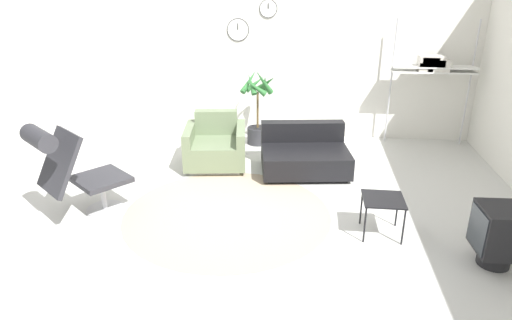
% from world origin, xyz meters
% --- Properties ---
extents(ground_plane, '(12.00, 12.00, 0.00)m').
position_xyz_m(ground_plane, '(0.00, 0.00, 0.00)').
color(ground_plane, silver).
extents(wall_back, '(12.00, 0.09, 2.80)m').
position_xyz_m(wall_back, '(-0.00, 2.98, 1.40)').
color(wall_back, silver).
rests_on(wall_back, ground_plane).
extents(round_rug, '(2.48, 2.48, 0.01)m').
position_xyz_m(round_rug, '(-0.17, -0.13, 0.00)').
color(round_rug, tan).
rests_on(round_rug, ground_plane).
extents(lounge_chair, '(1.06, 1.12, 1.17)m').
position_xyz_m(lounge_chair, '(-1.88, -0.46, 0.70)').
color(lounge_chair, '#BCBCC1').
rests_on(lounge_chair, ground_plane).
extents(armchair_red, '(0.99, 0.96, 0.77)m').
position_xyz_m(armchair_red, '(-0.60, 1.36, 0.29)').
color(armchair_red, silver).
rests_on(armchair_red, ground_plane).
extents(couch_low, '(1.35, 1.10, 0.65)m').
position_xyz_m(couch_low, '(0.72, 1.30, 0.23)').
color(couch_low, black).
rests_on(couch_low, ground_plane).
extents(side_table, '(0.44, 0.44, 0.43)m').
position_xyz_m(side_table, '(1.59, -0.39, 0.39)').
color(side_table, black).
rests_on(side_table, ground_plane).
extents(crt_television, '(0.44, 0.47, 0.62)m').
position_xyz_m(crt_television, '(2.61, -0.85, 0.34)').
color(crt_television, black).
rests_on(crt_television, ground_plane).
extents(potted_plant, '(0.63, 0.60, 1.30)m').
position_xyz_m(potted_plant, '(-0.09, 2.41, 0.53)').
color(potted_plant, '#333338').
rests_on(potted_plant, ground_plane).
extents(shelf_unit, '(1.30, 0.28, 2.05)m').
position_xyz_m(shelf_unit, '(2.67, 2.64, 1.33)').
color(shelf_unit, '#BCBCC1').
rests_on(shelf_unit, ground_plane).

